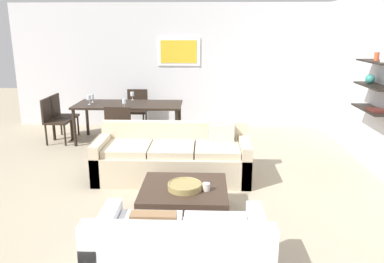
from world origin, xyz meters
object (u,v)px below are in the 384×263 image
Objects in this scene: sofa_beige at (174,159)px; wine_glass_left_near at (89,98)px; coffee_table at (184,202)px; dining_chair_left_far at (61,113)px; dining_chair_foot at (119,127)px; dining_table at (129,107)px; wine_glass_left_far at (92,97)px; wine_glass_head at (132,94)px; decorative_bowl at (185,186)px; dining_chair_head at (137,107)px; candle_jar at (206,187)px; wine_glass_foot at (124,102)px; dining_chair_left_near at (53,118)px; loveseat_white at (180,258)px.

sofa_beige is 12.32× the size of wine_glass_left_near.
coffee_table is 4.31m from dining_chair_left_far.
dining_chair_foot is (-1.03, 1.04, 0.21)m from sofa_beige.
dining_table is 12.45× the size of wine_glass_left_far.
dining_table is 0.44m from wine_glass_head.
coffee_table is 5.98× the size of wine_glass_head.
dining_table is at bearing -8.68° from wine_glass_left_far.
wine_glass_left_far reaches higher than decorative_bowl.
wine_glass_left_near is (0.69, -0.32, 0.37)m from dining_chair_left_far.
dining_chair_head and dining_chair_foot have the same top height.
dining_chair_head is (-1.03, 2.76, 0.21)m from sofa_beige.
sofa_beige reaches higher than candle_jar.
wine_glass_head is at bearing 90.00° from wine_glass_foot.
wine_glass_left_near is at bearing -145.47° from wine_glass_head.
wine_glass_left_near is at bearing -90.00° from wine_glass_left_far.
candle_jar is 3.88m from wine_glass_left_near.
dining_chair_left_near is at bearing 145.41° from sofa_beige.
loveseat_white is at bearing -57.19° from dining_chair_left_near.
dining_chair_left_far is (0.00, 0.41, 0.00)m from dining_chair_left_near.
dining_chair_left_near and dining_chair_foot have the same top height.
dining_chair_head is at bearing 107.43° from coffee_table.
candle_jar is 4.23m from dining_chair_left_near.
wine_glass_left_far reaches higher than dining_chair_head.
dining_chair_foot is at bearing 122.59° from candle_jar.
wine_glass_left_far is (-2.04, 4.56, 0.57)m from loveseat_white.
dining_table is at bearing 90.00° from wine_glass_foot.
coffee_table is 0.24m from decorative_bowl.
dining_chair_left_far reaches higher than decorative_bowl.
coffee_table is 4.22m from dining_chair_head.
coffee_table is at bearing -58.53° from wine_glass_left_far.
wine_glass_left_far is at bearing 131.31° from sofa_beige.
dining_table is at bearing 8.16° from dining_chair_left_near.
wine_glass_foot is at bearing -90.00° from wine_glass_head.
loveseat_white is 9.13× the size of wine_glass_foot.
wine_glass_left_near reaches higher than candle_jar.
candle_jar is 0.10× the size of dining_chair_left_far.
dining_chair_head reaches higher than candle_jar.
loveseat_white is 8.85× the size of wine_glass_left_far.
dining_chair_head is 5.36× the size of wine_glass_left_far.
wine_glass_head is (-1.26, 3.55, 0.68)m from coffee_table.
dining_table is 1.45m from dining_chair_left_far.
dining_table is (-1.31, 4.45, 0.39)m from loveseat_white.
dining_table is (-1.03, 1.90, 0.39)m from sofa_beige.
candle_jar is at bearing 79.99° from loveseat_white.
wine_glass_left_near reaches higher than decorative_bowl.
coffee_table is 0.49× the size of dining_table.
wine_glass_foot is 0.79m from wine_glass_left_near.
coffee_table is 1.14× the size of dining_chair_foot.
wine_glass_foot reaches higher than dining_table.
candle_jar is 0.04× the size of dining_table.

